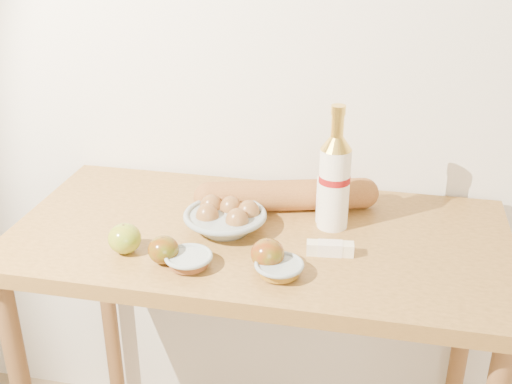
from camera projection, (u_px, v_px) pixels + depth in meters
back_wall at (284, 38)px, 1.67m from camera, size 3.50×0.02×2.60m
table at (258, 275)px, 1.61m from camera, size 1.20×0.60×0.90m
bourbon_bottle at (334, 179)px, 1.53m from camera, size 0.10×0.10×0.31m
cream_bottle at (331, 197)px, 1.57m from camera, size 0.10×0.10×0.14m
egg_bowl at (226, 218)px, 1.55m from camera, size 0.23×0.23×0.07m
baguette at (287, 195)px, 1.65m from camera, size 0.48×0.21×0.08m
apple_yellowgreen at (125, 238)px, 1.45m from camera, size 0.09×0.09×0.07m
apple_redgreen_front at (163, 250)px, 1.41m from camera, size 0.09×0.09×0.06m
apple_redgreen_right at (268, 254)px, 1.39m from camera, size 0.09×0.09×0.07m
sugar_bowl at (189, 260)px, 1.40m from camera, size 0.14×0.14×0.03m
syrup_bowl at (279, 268)px, 1.37m from camera, size 0.13×0.13×0.03m
butter_stick at (330, 249)px, 1.45m from camera, size 0.11×0.04×0.03m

